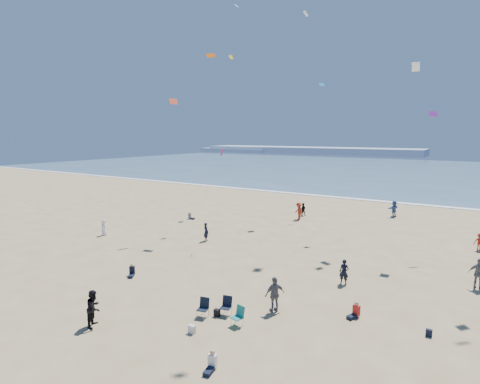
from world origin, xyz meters
The scene contains 12 objects.
ground centered at (0.00, 0.00, 0.00)m, with size 220.00×220.00×0.00m, color tan.
ocean centered at (0.00, 95.00, 0.03)m, with size 220.00×100.00×0.06m, color #476B84.
surf_line centered at (0.00, 45.00, 0.04)m, with size 220.00×1.20×0.08m, color white.
headland_far centered at (-60.00, 170.00, 1.60)m, with size 110.00×20.00×3.20m, color #7A8EA8.
headland_near centered at (-100.00, 165.00, 1.00)m, with size 40.00×14.00×2.00m, color #7A8EA8.
standing_flyers centered at (5.13, 17.23, 0.92)m, with size 32.71×39.74×1.95m.
seated_group centered at (-0.52, 6.56, 0.42)m, with size 23.14×27.06×0.84m.
chair_cluster centered at (3.08, 4.52, 0.50)m, with size 2.72×1.51×1.00m.
white_tote centered at (2.65, 2.65, 0.20)m, with size 0.35×0.20×0.40m, color silver.
black_backpack centered at (2.67, 4.68, 0.19)m, with size 0.30×0.22×0.38m, color black.
navy_bag centered at (12.32, 8.45, 0.17)m, with size 0.28×0.18×0.34m, color black.
kites_aloft centered at (10.39, 15.10, 14.37)m, with size 37.16×37.31×25.84m.
Camera 1 is at (13.58, -10.26, 9.45)m, focal length 28.00 mm.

